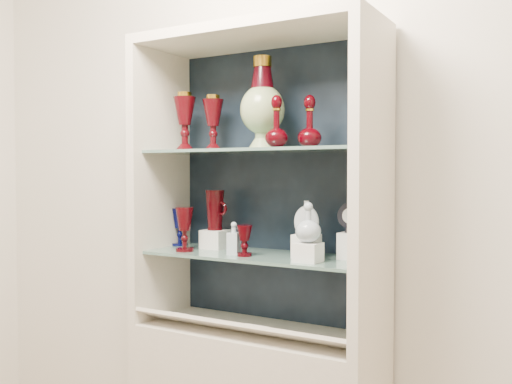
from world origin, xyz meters
The scene contains 28 objects.
wall_back centered at (0.00, 1.75, 1.40)m, with size 3.50×0.02×2.80m, color silver.
cabinet_back_panel centered at (0.00, 1.72, 1.32)m, with size 0.98×0.02×1.15m, color black.
cabinet_side_left centered at (-0.48, 1.53, 1.32)m, with size 0.04×0.40×1.15m, color beige.
cabinet_side_right centered at (0.48, 1.53, 1.32)m, with size 0.04×0.40×1.15m, color beige.
cabinet_top_cap centered at (0.00, 1.53, 1.92)m, with size 1.00×0.40×0.04m, color beige.
shelf_lower centered at (0.00, 1.55, 1.04)m, with size 0.92×0.34×0.01m, color slate.
shelf_upper centered at (0.00, 1.55, 1.46)m, with size 0.92×0.34×0.01m, color slate.
label_ledge centered at (0.00, 1.42, 0.78)m, with size 0.92×0.18×0.01m, color beige.
label_card_0 centered at (0.09, 1.42, 0.80)m, with size 0.10×0.07×0.00m, color white.
label_card_1 centered at (-0.28, 1.42, 0.80)m, with size 0.10×0.07×0.00m, color white.
pedestal_lamp_left centered at (-0.24, 1.58, 1.59)m, with size 0.09×0.09×0.23m, color #3F060A, non-canonical shape.
pedestal_lamp_right centered at (-0.36, 1.54, 1.60)m, with size 0.10×0.10×0.25m, color #3F060A, non-canonical shape.
enamel_urn centered at (0.02, 1.55, 1.65)m, with size 0.18×0.18×0.37m, color #144F22, non-canonical shape.
ruby_decanter_a centered at (0.13, 1.46, 1.58)m, with size 0.09×0.09×0.22m, color #3A0005, non-canonical shape.
ruby_decanter_b centered at (0.22, 1.55, 1.58)m, with size 0.09×0.09×0.21m, color #3A0005, non-canonical shape.
lidded_bowl centered at (0.44, 1.54, 1.52)m, with size 0.09×0.09×0.10m, color #3A0005, non-canonical shape.
cobalt_goblet centered at (-0.44, 1.61, 1.13)m, with size 0.07×0.07×0.17m, color #04063A, non-canonical shape.
ruby_goblet_tall centered at (-0.30, 1.46, 1.14)m, with size 0.08×0.08×0.18m, color #3F060A, non-canonical shape.
ruby_goblet_small centered at (-0.02, 1.47, 1.11)m, with size 0.06×0.06×0.12m, color #3A0005, non-canonical shape.
riser_ruby_pitcher centered at (-0.24, 1.60, 1.09)m, with size 0.10×0.10×0.08m, color silver.
ruby_pitcher centered at (-0.24, 1.60, 1.22)m, with size 0.13×0.08×0.17m, color #3F060A, non-canonical shape.
clear_square_bottle centered at (-0.08, 1.48, 1.12)m, with size 0.05×0.05×0.13m, color #9FB0BB, non-canonical shape.
riser_flat_flask centered at (0.21, 1.55, 1.09)m, with size 0.09×0.09×0.09m, color silver.
flat_flask centered at (0.21, 1.55, 1.21)m, with size 0.10×0.04×0.13m, color silver, non-canonical shape.
riser_clear_round_decanter centered at (0.26, 1.47, 1.08)m, with size 0.09×0.09×0.07m, color silver.
clear_round_decanter centered at (0.26, 1.47, 1.19)m, with size 0.09×0.09×0.14m, color #9FB0BB, non-canonical shape.
riser_cameo_medallion centered at (0.37, 1.61, 1.10)m, with size 0.08×0.08×0.10m, color silver.
cameo_medallion centered at (0.37, 1.61, 1.21)m, with size 0.10×0.04×0.12m, color black, non-canonical shape.
Camera 1 is at (1.13, -0.43, 1.38)m, focal length 40.00 mm.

